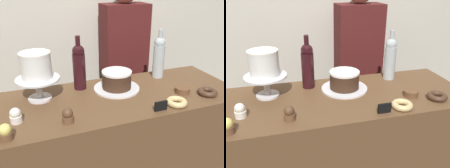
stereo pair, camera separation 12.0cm
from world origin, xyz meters
The scene contains 16 objects.
back_wall centered at (0.00, 0.86, 1.30)m, with size 6.00×0.05×2.60m.
display_counter centered at (0.00, 0.00, 0.48)m, with size 1.54×0.57×0.95m.
cake_stand_pedestal centered at (-0.39, 0.12, 1.04)m, with size 0.24×0.24×0.13m.
white_layer_cake centered at (-0.39, 0.12, 1.15)m, with size 0.16×0.16×0.14m.
silver_serving_platter centered at (0.06, 0.09, 0.96)m, with size 0.28×0.28×0.01m.
chocolate_round_cake centered at (0.06, 0.09, 1.02)m, with size 0.18×0.18×0.11m.
wine_bottle_dark_red centered at (-0.14, 0.18, 1.10)m, with size 0.08×0.08×0.33m.
wine_bottle_clear centered at (0.40, 0.18, 1.10)m, with size 0.08×0.08×0.33m.
cupcake_chocolate centered at (-0.29, -0.18, 0.99)m, with size 0.06×0.06×0.07m.
cupcake_lemon centered at (-0.56, -0.22, 0.99)m, with size 0.06×0.06×0.07m.
cupcake_vanilla centered at (-0.52, -0.09, 0.99)m, with size 0.06×0.06×0.07m.
donut_glazed centered at (0.29, -0.21, 0.97)m, with size 0.11×0.11×0.03m.
donut_chocolate centered at (0.53, -0.17, 0.97)m, with size 0.11×0.11×0.03m.
cookie_stack centered at (0.41, -0.09, 0.97)m, with size 0.08×0.08×0.03m.
price_sign_chalkboard centered at (0.18, -0.23, 0.98)m, with size 0.07×0.01×0.05m.
barista_figure centered at (0.34, 0.62, 0.84)m, with size 0.36×0.22×1.60m.
Camera 2 is at (-0.32, -1.20, 1.58)m, focal length 38.82 mm.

